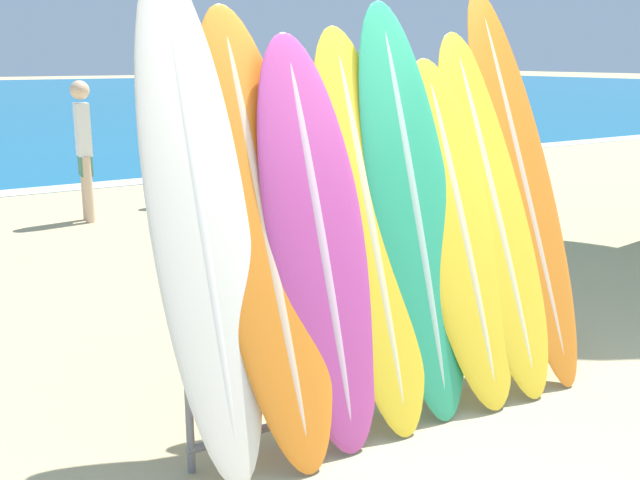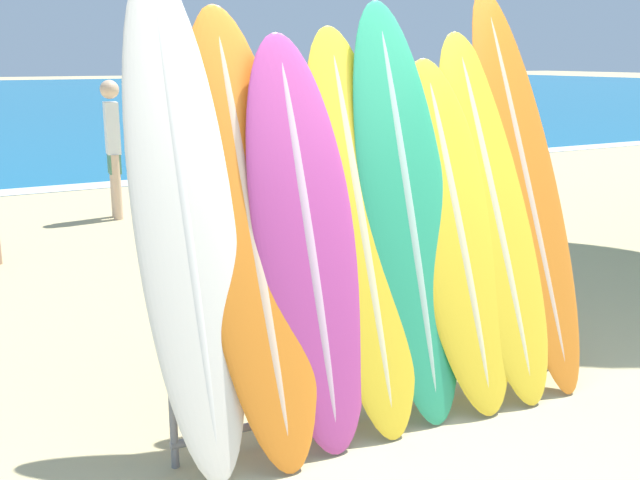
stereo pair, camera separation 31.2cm
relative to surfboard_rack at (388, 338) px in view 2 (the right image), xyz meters
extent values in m
plane|color=tan|center=(0.10, -0.49, -0.45)|extent=(160.00, 160.00, 0.00)
cube|color=white|center=(0.10, 8.68, -0.45)|extent=(120.00, 0.60, 0.01)
cylinder|color=slate|center=(-1.25, 0.00, -0.04)|extent=(0.04, 0.04, 0.83)
cylinder|color=slate|center=(1.25, 0.00, -0.04)|extent=(0.04, 0.04, 0.83)
cylinder|color=slate|center=(0.00, 0.00, 0.35)|extent=(2.54, 0.04, 0.04)
cylinder|color=slate|center=(0.00, 0.00, -0.33)|extent=(2.54, 0.04, 0.04)
ellipsoid|color=silver|center=(-1.11, 0.10, 0.77)|extent=(0.50, 0.80, 2.44)
ellipsoid|color=silver|center=(-1.11, 0.10, 0.77)|extent=(0.09, 0.78, 2.35)
ellipsoid|color=orange|center=(-0.77, 0.10, 0.68)|extent=(0.57, 0.96, 2.26)
ellipsoid|color=beige|center=(-0.77, 0.10, 0.68)|extent=(0.10, 0.93, 2.18)
ellipsoid|color=#B23D8E|center=(-0.49, 0.04, 0.61)|extent=(0.59, 0.77, 2.12)
ellipsoid|color=#CAA1BE|center=(-0.49, 0.04, 0.61)|extent=(0.11, 0.75, 2.04)
ellipsoid|color=yellow|center=(-0.14, 0.07, 0.63)|extent=(0.55, 0.81, 2.16)
ellipsoid|color=beige|center=(-0.14, 0.07, 0.63)|extent=(0.10, 0.79, 2.08)
ellipsoid|color=#289E70|center=(0.16, 0.07, 0.70)|extent=(0.57, 0.79, 2.31)
ellipsoid|color=#9AC3B3|center=(0.16, 0.07, 0.70)|extent=(0.10, 0.77, 2.22)
ellipsoid|color=yellow|center=(0.48, 0.03, 0.54)|extent=(0.60, 0.84, 1.99)
ellipsoid|color=beige|center=(0.48, 0.03, 0.54)|extent=(0.11, 0.82, 1.92)
ellipsoid|color=yellow|center=(0.79, 0.07, 0.62)|extent=(0.58, 0.95, 2.15)
ellipsoid|color=beige|center=(0.79, 0.07, 0.62)|extent=(0.10, 0.92, 2.07)
ellipsoid|color=orange|center=(1.09, 0.14, 0.76)|extent=(0.52, 1.04, 2.42)
ellipsoid|color=beige|center=(1.09, 0.14, 0.76)|extent=(0.09, 1.00, 2.33)
cylinder|color=beige|center=(-0.05, 6.18, -0.05)|extent=(0.11, 0.11, 0.81)
cylinder|color=beige|center=(-0.07, 6.00, -0.05)|extent=(0.11, 0.11, 0.81)
cube|color=#478466|center=(-0.06, 6.09, 0.24)|extent=(0.16, 0.24, 0.24)
cube|color=white|center=(-0.06, 6.09, 0.68)|extent=(0.18, 0.26, 0.64)
sphere|color=beige|center=(-0.06, 6.09, 1.15)|extent=(0.23, 0.23, 0.23)
cylinder|color=beige|center=(1.66, 6.56, -0.05)|extent=(0.11, 0.11, 0.80)
cylinder|color=beige|center=(1.51, 6.46, -0.05)|extent=(0.11, 0.11, 0.80)
cube|color=#478466|center=(1.58, 6.51, 0.23)|extent=(0.27, 0.24, 0.24)
cube|color=white|center=(1.58, 6.51, 0.66)|extent=(0.29, 0.27, 0.63)
sphere|color=beige|center=(1.58, 6.51, 1.13)|extent=(0.23, 0.23, 0.23)
camera|label=1|loc=(-2.47, -3.13, 1.53)|focal=42.00mm
camera|label=2|loc=(-2.20, -3.29, 1.53)|focal=42.00mm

